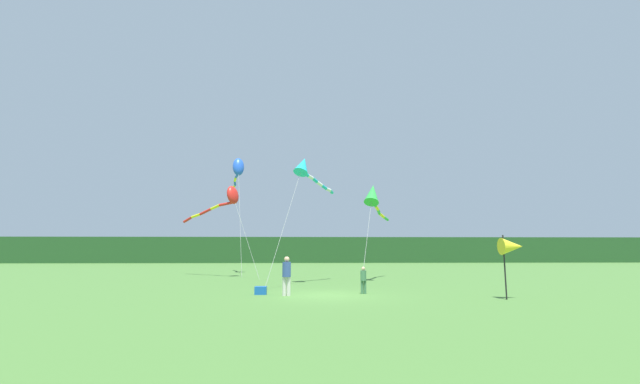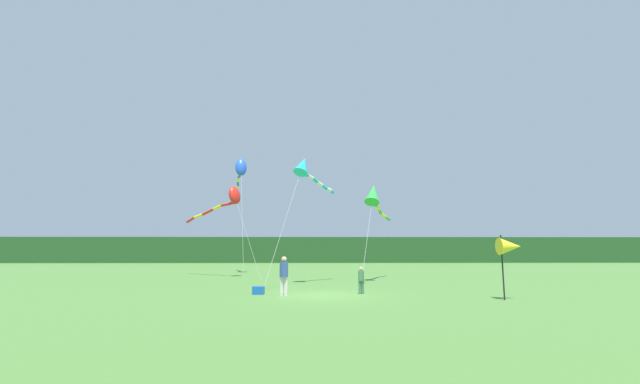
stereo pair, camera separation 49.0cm
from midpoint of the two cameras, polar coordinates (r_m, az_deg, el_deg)
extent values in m
plane|color=#477533|center=(18.56, 1.18, -14.25)|extent=(120.00, 120.00, 0.00)
cube|color=#234C23|center=(63.44, -0.53, -8.10)|extent=(108.00, 3.37, 3.87)
cylinder|color=silver|center=(18.39, -4.62, -13.01)|extent=(0.17, 0.17, 0.81)
cylinder|color=silver|center=(18.38, -4.03, -13.01)|extent=(0.17, 0.17, 0.81)
cylinder|color=#334C8C|center=(18.33, -4.30, -10.74)|extent=(0.37, 0.37, 0.64)
sphere|color=tan|center=(18.32, -4.29, -9.36)|extent=(0.24, 0.24, 0.24)
cylinder|color=#3F724C|center=(19.18, 6.33, -13.12)|extent=(0.12, 0.12, 0.58)
cylinder|color=#3F724C|center=(19.20, 6.74, -13.11)|extent=(0.12, 0.12, 0.58)
cylinder|color=#3F724C|center=(19.15, 6.51, -11.56)|extent=(0.27, 0.27, 0.46)
sphere|color=tan|center=(19.13, 6.50, -10.61)|extent=(0.17, 0.17, 0.17)
cube|color=#1959B2|center=(19.08, -7.86, -13.47)|extent=(0.53, 0.40, 0.35)
cylinder|color=black|center=(18.39, 24.89, -9.51)|extent=(0.06, 0.06, 2.60)
cone|color=yellow|center=(18.53, 25.71, -6.87)|extent=(0.90, 0.70, 0.70)
cylinder|color=#B2B2B2|center=(29.44, -9.70, -6.01)|extent=(2.28, 1.72, 5.99)
ellipsoid|color=red|center=(30.70, -11.42, -0.44)|extent=(1.37, 1.37, 1.51)
cylinder|color=red|center=(30.94, -12.32, -1.66)|extent=(1.14, 0.66, 0.35)
cylinder|color=yellow|center=(31.74, -13.71, -2.08)|extent=(0.94, 0.99, 0.39)
cylinder|color=red|center=(32.60, -14.95, -2.68)|extent=(1.13, 0.80, 0.56)
cylinder|color=yellow|center=(33.46, -16.19, -3.22)|extent=(0.99, 0.94, 0.36)
cylinder|color=red|center=(34.41, -17.22, -3.71)|extent=(1.01, 0.96, 0.52)
cylinder|color=#B2B2B2|center=(22.57, -4.34, -4.19)|extent=(1.90, 3.20, 7.03)
cone|color=#1EB7CC|center=(24.60, -1.88, 3.74)|extent=(1.43, 1.57, 1.37)
cylinder|color=#1EB7CC|center=(24.68, -1.50, 2.53)|extent=(0.51, 0.53, 0.31)
cylinder|color=white|center=(25.03, -0.80, 2.13)|extent=(0.47, 0.54, 0.29)
cylinder|color=#1EB7CC|center=(25.40, -0.17, 1.69)|extent=(0.48, 0.56, 0.35)
cylinder|color=white|center=(25.76, 0.48, 1.19)|extent=(0.51, 0.54, 0.35)
cylinder|color=#1EB7CC|center=(26.11, 1.14, 0.72)|extent=(0.50, 0.55, 0.35)
cylinder|color=white|center=(26.49, 1.75, 0.36)|extent=(0.46, 0.53, 0.25)
cylinder|color=#1EB7CC|center=(26.91, 2.19, 0.07)|extent=(0.36, 0.56, 0.29)
cylinder|color=#B2B2B2|center=(24.76, 7.23, -6.17)|extent=(1.21, 2.87, 5.59)
cone|color=green|center=(26.49, 7.94, -0.21)|extent=(1.47, 1.76, 1.66)
cylinder|color=green|center=(26.86, 8.18, -1.64)|extent=(0.54, 0.96, 0.34)
cylinder|color=yellow|center=(27.74, 8.57, -2.16)|extent=(0.52, 0.97, 0.36)
cylinder|color=green|center=(28.63, 8.86, -2.70)|extent=(0.47, 0.98, 0.39)
cylinder|color=yellow|center=(29.50, 9.27, -3.21)|extent=(0.65, 0.93, 0.37)
cylinder|color=green|center=(30.36, 9.85, -3.64)|extent=(0.65, 0.93, 0.35)
cylinder|color=#B2B2B2|center=(32.87, -10.41, -3.57)|extent=(1.14, 4.01, 9.00)
ellipsoid|color=blue|center=(35.53, -10.60, 3.43)|extent=(1.23, 1.35, 1.75)
cylinder|color=blue|center=(35.78, -10.79, 2.22)|extent=(0.51, 0.84, 0.30)
cylinder|color=yellow|center=(36.53, -11.00, 1.76)|extent=(0.42, 0.87, 0.41)
cylinder|color=blue|center=(37.28, -11.05, 1.20)|extent=(0.31, 0.87, 0.43)
cylinder|color=yellow|center=(38.02, -11.19, 0.68)|extent=(0.54, 0.86, 0.42)
cylinder|color=blue|center=(38.76, -11.37, 0.19)|extent=(0.38, 0.87, 0.40)
camera|label=1|loc=(0.24, -89.43, -0.08)|focal=22.88mm
camera|label=2|loc=(0.24, 90.57, 0.08)|focal=22.88mm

